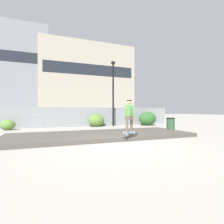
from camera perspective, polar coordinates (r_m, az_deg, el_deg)
The scene contains 15 objects.
ground_plane at distance 7.90m, azimuth 2.41°, elevation -10.70°, with size 120.00×120.00×0.00m, color #9E998E.
gravel_berm at distance 10.28m, azimuth -3.37°, elevation -7.50°, with size 10.48×3.91×0.21m, color #4C473F.
skateboard at distance 8.68m, azimuth 5.63°, elevation -6.95°, with size 0.82×0.41×0.07m.
skater at distance 8.61m, azimuth 5.63°, elevation -0.75°, with size 0.72×0.62×1.65m.
chain_fence at distance 17.08m, azimuth -10.56°, elevation -1.58°, with size 19.94×0.06×1.85m.
street_lamp at distance 17.69m, azimuth 0.38°, elevation 8.70°, with size 0.44×0.44×6.51m.
parked_car_near at distance 19.47m, azimuth -20.99°, elevation -1.63°, with size 4.54×2.23×1.66m.
parked_car_mid at distance 20.23m, azimuth -3.33°, elevation -1.53°, with size 4.56×2.27×1.66m.
parked_car_far at distance 22.78m, azimuth 9.38°, elevation -1.32°, with size 4.49×2.12×1.66m.
library_building at distance 53.91m, azimuth -30.71°, elevation 10.72°, with size 19.36×14.40×22.44m.
office_block at distance 48.53m, azimuth -9.21°, elevation 9.04°, with size 22.41×16.00×17.60m.
shrub_left at distance 15.95m, azimuth -30.88°, elevation -3.64°, with size 1.07×0.88×0.83m.
shrub_center at distance 16.90m, azimuth -5.16°, elevation -2.76°, with size 1.52×1.25×1.18m.
shrub_right at distance 18.55m, azimuth 11.51°, elevation -2.11°, with size 1.83×1.50×1.42m.
trash_bin at distance 13.10m, azimuth 18.57°, elevation -4.01°, with size 0.59×0.59×1.03m.
Camera 1 is at (-3.07, -7.12, 1.52)m, focal length 28.01 mm.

